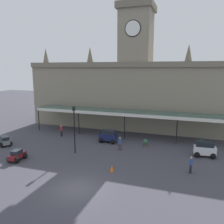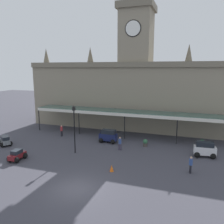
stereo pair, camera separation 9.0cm
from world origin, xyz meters
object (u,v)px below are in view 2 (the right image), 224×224
(pedestrian_crossing_forecourt, at_px, (120,143))
(car_grey_estate, at_px, (5,141))
(car_white_van, at_px, (205,150))
(victorian_lamppost, at_px, (74,124))
(planter_near_kerb, at_px, (145,143))
(car_maroon_sedan, at_px, (17,156))
(planter_forecourt_centre, at_px, (202,143))
(traffic_cone, at_px, (112,168))
(car_navy_van, at_px, (108,137))
(pedestrian_near_entrance, at_px, (191,164))
(pedestrian_beside_cars, at_px, (62,130))

(pedestrian_crossing_forecourt, bearing_deg, car_grey_estate, -168.16)
(car_white_van, bearing_deg, pedestrian_crossing_forecourt, -174.05)
(victorian_lamppost, relative_size, planter_near_kerb, 5.96)
(planter_near_kerb, bearing_deg, car_maroon_sedan, -144.18)
(planter_near_kerb, bearing_deg, planter_forecourt_centre, 17.51)
(pedestrian_crossing_forecourt, relative_size, traffic_cone, 2.50)
(pedestrian_crossing_forecourt, xyz_separation_m, planter_near_kerb, (2.71, 2.34, -0.42))
(victorian_lamppost, bearing_deg, car_maroon_sedan, -141.25)
(car_navy_van, relative_size, car_maroon_sedan, 1.18)
(pedestrian_near_entrance, bearing_deg, car_white_van, 72.74)
(planter_near_kerb, bearing_deg, victorian_lamppost, -146.26)
(car_maroon_sedan, height_order, victorian_lamppost, victorian_lamppost)
(car_maroon_sedan, relative_size, car_grey_estate, 0.85)
(pedestrian_crossing_forecourt, bearing_deg, car_white_van, 5.95)
(planter_forecourt_centre, xyz_separation_m, planter_near_kerb, (-6.93, -2.19, 0.00))
(traffic_cone, xyz_separation_m, planter_near_kerb, (1.75, 8.31, 0.16))
(victorian_lamppost, xyz_separation_m, traffic_cone, (5.74, -3.31, -3.16))
(pedestrian_crossing_forecourt, height_order, planter_forecourt_centre, pedestrian_crossing_forecourt)
(victorian_lamppost, distance_m, planter_near_kerb, 9.50)
(planter_forecourt_centre, bearing_deg, pedestrian_beside_cars, -174.97)
(car_grey_estate, xyz_separation_m, pedestrian_near_entrance, (23.08, -0.74, 0.34))
(pedestrian_near_entrance, bearing_deg, pedestrian_beside_cars, 159.86)
(pedestrian_crossing_forecourt, distance_m, planter_near_kerb, 3.61)
(car_white_van, relative_size, pedestrian_near_entrance, 1.48)
(pedestrian_beside_cars, relative_size, planter_forecourt_centre, 1.74)
(pedestrian_crossing_forecourt, bearing_deg, traffic_cone, -80.81)
(pedestrian_crossing_forecourt, distance_m, planter_forecourt_centre, 10.66)
(pedestrian_near_entrance, relative_size, planter_near_kerb, 1.74)
(pedestrian_beside_cars, distance_m, victorian_lamppost, 7.92)
(car_white_van, bearing_deg, car_maroon_sedan, -158.53)
(car_maroon_sedan, relative_size, planter_near_kerb, 2.15)
(victorian_lamppost, bearing_deg, car_navy_van, 64.42)
(car_grey_estate, bearing_deg, pedestrian_near_entrance, -1.83)
(car_maroon_sedan, relative_size, pedestrian_near_entrance, 1.24)
(car_navy_van, distance_m, car_grey_estate, 13.59)
(victorian_lamppost, distance_m, planter_forecourt_centre, 16.39)
(planter_forecourt_centre, bearing_deg, traffic_cone, -129.59)
(car_maroon_sedan, bearing_deg, pedestrian_crossing_forecourt, 34.32)
(car_navy_van, relative_size, victorian_lamppost, 0.42)
(car_white_van, distance_m, planter_forecourt_centre, 3.52)
(pedestrian_beside_cars, distance_m, planter_near_kerb, 12.61)
(car_maroon_sedan, relative_size, pedestrian_beside_cars, 1.24)
(car_grey_estate, bearing_deg, car_navy_van, 23.68)
(pedestrian_beside_cars, height_order, planter_forecourt_centre, pedestrian_beside_cars)
(car_maroon_sedan, relative_size, traffic_cone, 3.09)
(traffic_cone, distance_m, planter_near_kerb, 8.49)
(planter_forecourt_centre, bearing_deg, car_maroon_sedan, -150.03)
(pedestrian_near_entrance, height_order, planter_near_kerb, pedestrian_near_entrance)
(car_navy_van, bearing_deg, victorian_lamppost, -115.58)
(car_white_van, relative_size, planter_near_kerb, 2.57)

